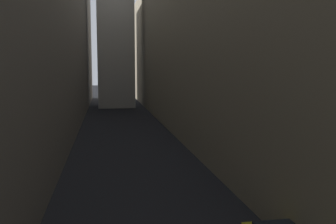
% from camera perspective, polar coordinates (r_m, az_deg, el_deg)
% --- Properties ---
extents(ground_plane, '(264.00, 264.00, 0.00)m').
position_cam_1_polar(ground_plane, '(44.24, -6.60, -3.35)').
color(ground_plane, black).
extents(building_block_left, '(13.45, 108.00, 25.76)m').
position_cam_1_polar(building_block_left, '(46.90, -22.42, 12.56)').
color(building_block_left, '#60594F').
rests_on(building_block_left, ground).
extents(building_block_right, '(13.40, 108.00, 23.73)m').
position_cam_1_polar(building_block_right, '(47.93, 8.11, 11.63)').
color(building_block_right, gray).
rests_on(building_block_right, ground).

